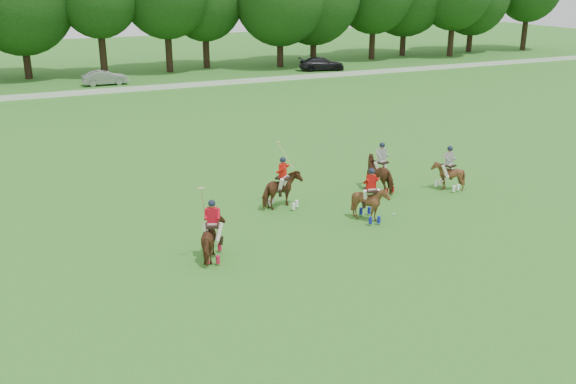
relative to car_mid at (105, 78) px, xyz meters
name	(u,v)px	position (x,y,z in m)	size (l,w,h in m)	color
ground	(345,264)	(0.92, -42.50, -0.66)	(180.00, 180.00, 0.00)	#24681D
boundary_rail	(126,90)	(0.92, -4.50, -0.44)	(120.00, 0.10, 0.44)	white
car_mid	(105,78)	(0.00, 0.00, 0.00)	(1.39, 3.98, 1.31)	gray
car_right	(322,64)	(22.30, 0.00, 0.03)	(1.93, 4.74, 1.38)	black
polo_red_a	(213,238)	(-3.10, -40.17, 0.14)	(1.42, 1.95, 2.76)	#4C2D14
polo_red_b	(283,190)	(1.30, -36.41, 0.16)	(2.05, 2.03, 2.82)	#4C2D14
polo_red_c	(370,202)	(3.93, -39.28, 0.14)	(1.46, 1.58, 2.23)	#4C2D14
polo_stripe_a	(381,174)	(6.33, -36.31, 0.20)	(1.33, 2.11, 2.35)	#4C2D14
polo_stripe_b	(448,175)	(9.34, -37.39, 0.09)	(1.41, 1.50, 2.12)	#4C2D14
polo_ball	(394,214)	(5.18, -39.18, -0.61)	(0.09, 0.09, 0.09)	white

